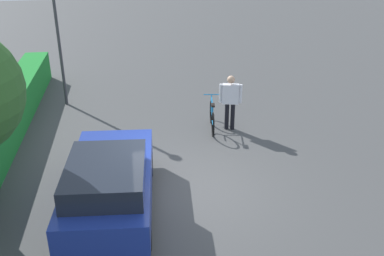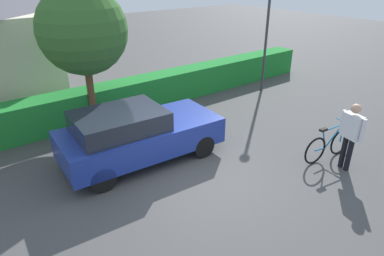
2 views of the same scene
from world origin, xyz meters
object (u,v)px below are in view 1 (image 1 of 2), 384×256
object	(u,v)px
person_rider	(230,98)
street_lamp	(57,28)
parked_car_near	(110,182)
bicycle	(212,117)

from	to	relation	value
person_rider	street_lamp	xyz separation A→B (m)	(2.84, 5.29, 1.66)
parked_car_near	bicycle	bearing A→B (deg)	-36.88
street_lamp	parked_car_near	bearing A→B (deg)	-165.46
parked_car_near	person_rider	bearing A→B (deg)	-42.06
bicycle	person_rider	xyz separation A→B (m)	(-0.07, -0.54, 0.62)
bicycle	street_lamp	bearing A→B (deg)	59.76
parked_car_near	bicycle	distance (m)	5.00
person_rider	bicycle	bearing A→B (deg)	82.31
parked_car_near	bicycle	size ratio (longest dim) A/B	2.46
street_lamp	bicycle	bearing A→B (deg)	-120.24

